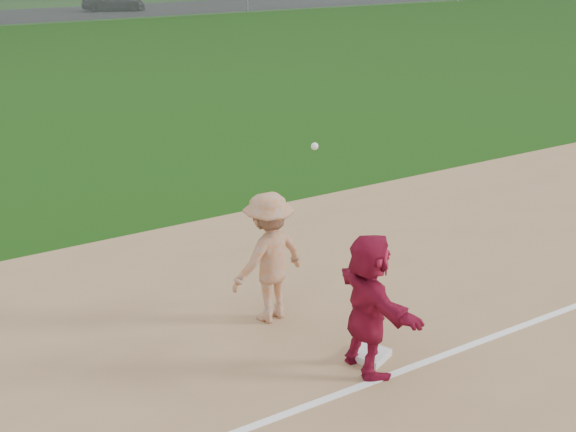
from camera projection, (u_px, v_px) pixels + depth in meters
ground at (349, 347)px, 9.19m from camera, size 160.00×160.00×0.00m
foul_line at (388, 376)px, 8.55m from camera, size 60.00×0.10×0.01m
first_base at (370, 354)px, 8.91m from camera, size 0.53×0.53×0.09m
base_runner at (369, 304)px, 8.38m from camera, size 0.71×1.68×1.76m
car_right at (113, 1)px, 51.61m from camera, size 4.83×3.11×1.30m
first_base_play at (269, 257)px, 9.56m from camera, size 1.27×1.13×2.58m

